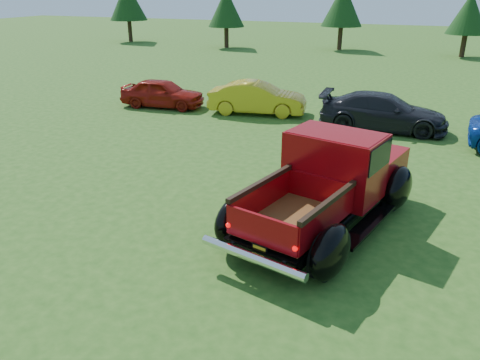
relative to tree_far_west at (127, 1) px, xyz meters
The scene contains 9 objects.
ground 37.37m from the tree_far_west, 53.75° to the right, with size 120.00×120.00×0.00m, color #254D16.
tree_far_west is the anchor object (origin of this frame).
tree_west 10.06m from the tree_far_west, ahead, with size 2.94×2.94×4.60m.
tree_mid_left 19.03m from the tree_far_west, ahead, with size 3.20×3.20×5.00m.
tree_mid_right 28.01m from the tree_far_west, ahead, with size 2.82×2.82×4.40m.
pickup_truck 37.65m from the tree_far_west, 50.01° to the right, with size 3.58×5.64×1.97m.
show_car_red 26.31m from the tree_far_west, 53.64° to the right, with size 1.40×3.48×1.19m, color maroon.
show_car_yellow 28.63m from the tree_far_west, 46.54° to the right, with size 1.34×3.83×1.26m, color gold.
show_car_grey 32.48m from the tree_far_west, 40.85° to the right, with size 1.79×4.40×1.28m, color black.
Camera 1 is at (3.62, -8.07, 4.75)m, focal length 35.00 mm.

